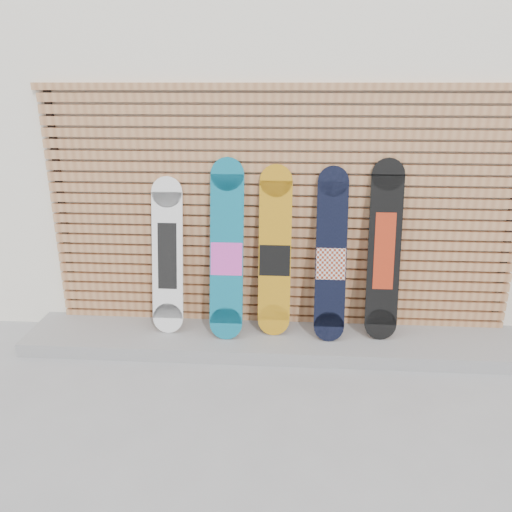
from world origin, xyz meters
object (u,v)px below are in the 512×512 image
object	(u,v)px
snowboard_0	(168,256)
snowboard_2	(275,253)
snowboard_4	(384,251)
snowboard_3	(331,256)
snowboard_1	(227,251)

from	to	relation	value
snowboard_0	snowboard_2	bearing A→B (deg)	0.48
snowboard_4	snowboard_3	bearing A→B (deg)	-175.74
snowboard_0	snowboard_2	distance (m)	0.97
snowboard_2	snowboard_4	world-z (taller)	snowboard_4
snowboard_0	snowboard_4	distance (m)	1.92
snowboard_0	snowboard_1	size ratio (longest dim) A/B	0.89
snowboard_1	snowboard_3	bearing A→B (deg)	0.78
snowboard_2	snowboard_4	distance (m)	0.95
snowboard_0	snowboard_3	world-z (taller)	snowboard_3
snowboard_1	snowboard_3	distance (m)	0.92
snowboard_0	snowboard_1	xyz separation A→B (m)	(0.54, -0.05, 0.07)
snowboard_0	snowboard_4	size ratio (longest dim) A/B	0.89
snowboard_1	snowboard_2	world-z (taller)	snowboard_1
snowboard_1	snowboard_2	distance (m)	0.43
snowboard_1	snowboard_4	world-z (taller)	snowboard_4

